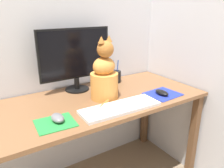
{
  "coord_description": "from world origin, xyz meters",
  "views": [
    {
      "loc": [
        -0.61,
        -1.15,
        1.27
      ],
      "look_at": [
        0.05,
        -0.11,
        0.84
      ],
      "focal_mm": 35.0,
      "sensor_mm": 36.0,
      "label": 1
    }
  ],
  "objects_px": {
    "keyboard": "(121,107)",
    "pen_cup": "(115,76)",
    "monitor": "(75,57)",
    "computer_mouse_right": "(162,92)",
    "cat": "(104,76)",
    "computer_mouse_left": "(58,118)"
  },
  "relations": [
    {
      "from": "keyboard",
      "to": "computer_mouse_right",
      "type": "relative_size",
      "value": 4.45
    },
    {
      "from": "keyboard",
      "to": "pen_cup",
      "type": "height_order",
      "value": "pen_cup"
    },
    {
      "from": "monitor",
      "to": "keyboard",
      "type": "xyz_separation_m",
      "value": [
        0.08,
        -0.43,
        -0.23
      ]
    },
    {
      "from": "computer_mouse_left",
      "to": "pen_cup",
      "type": "height_order",
      "value": "pen_cup"
    },
    {
      "from": "monitor",
      "to": "keyboard",
      "type": "distance_m",
      "value": 0.49
    },
    {
      "from": "keyboard",
      "to": "pen_cup",
      "type": "distance_m",
      "value": 0.49
    },
    {
      "from": "computer_mouse_left",
      "to": "computer_mouse_right",
      "type": "relative_size",
      "value": 0.91
    },
    {
      "from": "keyboard",
      "to": "monitor",
      "type": "bearing_deg",
      "value": 102.19
    },
    {
      "from": "pen_cup",
      "to": "cat",
      "type": "bearing_deg",
      "value": -135.32
    },
    {
      "from": "computer_mouse_right",
      "to": "cat",
      "type": "xyz_separation_m",
      "value": [
        -0.35,
        0.17,
        0.13
      ]
    },
    {
      "from": "monitor",
      "to": "cat",
      "type": "xyz_separation_m",
      "value": [
        0.09,
        -0.24,
        -0.09
      ]
    },
    {
      "from": "monitor",
      "to": "keyboard",
      "type": "relative_size",
      "value": 1.06
    },
    {
      "from": "computer_mouse_left",
      "to": "cat",
      "type": "height_order",
      "value": "cat"
    },
    {
      "from": "keyboard",
      "to": "cat",
      "type": "height_order",
      "value": "cat"
    },
    {
      "from": "computer_mouse_right",
      "to": "pen_cup",
      "type": "bearing_deg",
      "value": 105.33
    },
    {
      "from": "monitor",
      "to": "computer_mouse_left",
      "type": "bearing_deg",
      "value": -126.13
    },
    {
      "from": "computer_mouse_left",
      "to": "computer_mouse_right",
      "type": "xyz_separation_m",
      "value": [
        0.71,
        -0.02,
        -0.0
      ]
    },
    {
      "from": "cat",
      "to": "keyboard",
      "type": "bearing_deg",
      "value": -106.61
    },
    {
      "from": "monitor",
      "to": "computer_mouse_left",
      "type": "height_order",
      "value": "monitor"
    },
    {
      "from": "keyboard",
      "to": "computer_mouse_right",
      "type": "bearing_deg",
      "value": 5.72
    },
    {
      "from": "monitor",
      "to": "computer_mouse_right",
      "type": "relative_size",
      "value": 4.71
    },
    {
      "from": "monitor",
      "to": "computer_mouse_right",
      "type": "bearing_deg",
      "value": -42.84
    }
  ]
}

